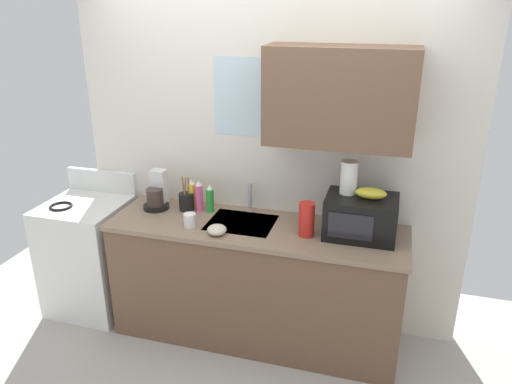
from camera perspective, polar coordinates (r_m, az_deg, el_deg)
kitchen_wall_assembly at (r=3.49m, az=3.02°, el=4.88°), size 2.84×0.42×2.50m
counter_unit at (r=3.62m, az=-0.04°, el=-10.22°), size 2.07×0.63×0.90m
sink_faucet at (r=3.60m, az=-0.66°, el=-0.55°), size 0.03×0.03×0.22m
stove_range at (r=4.17m, az=-18.66°, el=-6.91°), size 0.60×0.60×1.08m
microwave at (r=3.29m, az=12.04°, el=-2.81°), size 0.46×0.35×0.27m
banana_bunch at (r=3.22m, az=13.17°, el=-0.14°), size 0.20×0.11×0.07m
paper_towel_roll at (r=3.25m, az=10.71°, el=1.67°), size 0.11×0.11×0.22m
coffee_maker at (r=3.74m, az=-11.39°, el=-0.24°), size 0.19×0.21×0.28m
dish_soap_bottle_green at (r=3.61m, az=-5.35°, el=-0.81°), size 0.06×0.06×0.21m
dish_soap_bottle_pink at (r=3.63m, az=-6.62°, el=-0.52°), size 0.06×0.06×0.23m
dish_soap_bottle_yellow at (r=3.67m, az=-7.49°, el=-0.32°), size 0.06×0.06×0.23m
cereal_canister at (r=3.24m, az=5.88°, el=-3.18°), size 0.10×0.10×0.23m
mug_white at (r=3.40m, az=-7.69°, el=-3.26°), size 0.08×0.08×0.09m
utensil_crock at (r=3.66m, az=-8.06°, el=-1.06°), size 0.11×0.11×0.26m
small_bowl at (r=3.28m, az=-4.56°, el=-4.39°), size 0.13×0.13×0.06m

